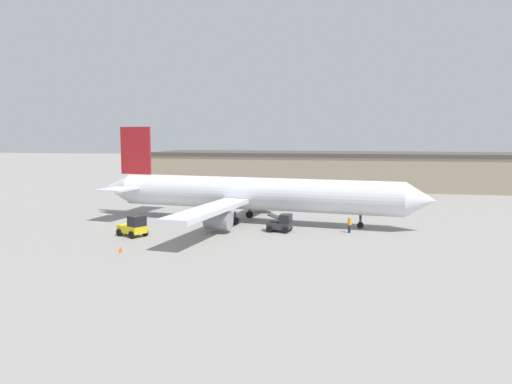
{
  "coord_description": "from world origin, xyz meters",
  "views": [
    {
      "loc": [
        12.22,
        -57.12,
        10.26
      ],
      "look_at": [
        0.0,
        0.0,
        3.6
      ],
      "focal_mm": 35.0,
      "sensor_mm": 36.0,
      "label": 1
    }
  ],
  "objects_px": {
    "ground_crew_worker": "(349,224)",
    "baggage_tug": "(134,227)",
    "safety_cone_near": "(121,249)",
    "belt_loader_truck": "(281,223)",
    "airplane": "(248,194)"
  },
  "relations": [
    {
      "from": "ground_crew_worker",
      "to": "baggage_tug",
      "type": "xyz_separation_m",
      "value": [
        -21.46,
        -6.53,
        0.08
      ]
    },
    {
      "from": "airplane",
      "to": "belt_loader_truck",
      "type": "bearing_deg",
      "value": -41.08
    },
    {
      "from": "airplane",
      "to": "belt_loader_truck",
      "type": "xyz_separation_m",
      "value": [
        4.82,
        -5.34,
        -2.45
      ]
    },
    {
      "from": "ground_crew_worker",
      "to": "baggage_tug",
      "type": "height_order",
      "value": "baggage_tug"
    },
    {
      "from": "baggage_tug",
      "to": "belt_loader_truck",
      "type": "distance_m",
      "value": 15.36
    },
    {
      "from": "baggage_tug",
      "to": "belt_loader_truck",
      "type": "relative_size",
      "value": 1.26
    },
    {
      "from": "baggage_tug",
      "to": "belt_loader_truck",
      "type": "bearing_deg",
      "value": 47.93
    },
    {
      "from": "belt_loader_truck",
      "to": "safety_cone_near",
      "type": "distance_m",
      "value": 17.44
    },
    {
      "from": "airplane",
      "to": "baggage_tug",
      "type": "xyz_separation_m",
      "value": [
        -9.49,
        -10.95,
        -2.36
      ]
    },
    {
      "from": "airplane",
      "to": "safety_cone_near",
      "type": "xyz_separation_m",
      "value": [
        -7.5,
        -17.68,
        -3.09
      ]
    },
    {
      "from": "baggage_tug",
      "to": "airplane",
      "type": "bearing_deg",
      "value": 75.62
    },
    {
      "from": "safety_cone_near",
      "to": "ground_crew_worker",
      "type": "bearing_deg",
      "value": 34.26
    },
    {
      "from": "baggage_tug",
      "to": "belt_loader_truck",
      "type": "xyz_separation_m",
      "value": [
        14.3,
        5.61,
        -0.09
      ]
    },
    {
      "from": "baggage_tug",
      "to": "safety_cone_near",
      "type": "bearing_deg",
      "value": -47.02
    },
    {
      "from": "ground_crew_worker",
      "to": "belt_loader_truck",
      "type": "relative_size",
      "value": 0.65
    }
  ]
}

